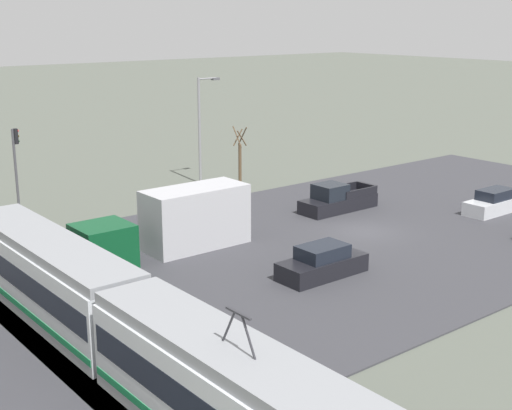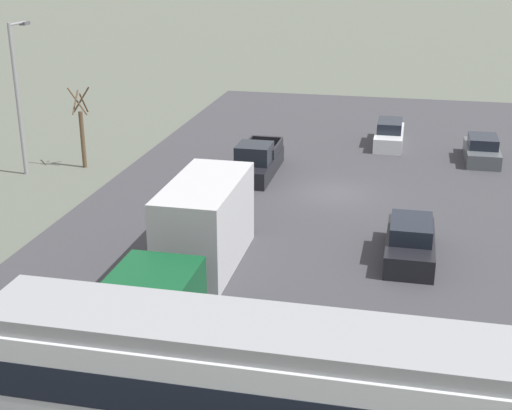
% 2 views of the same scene
% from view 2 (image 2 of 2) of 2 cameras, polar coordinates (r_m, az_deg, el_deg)
% --- Properties ---
extents(ground_plane, '(320.00, 320.00, 0.00)m').
position_cam_2_polar(ground_plane, '(36.24, 6.17, 0.85)').
color(ground_plane, '#565B51').
extents(road_surface, '(23.65, 49.07, 0.08)m').
position_cam_2_polar(road_surface, '(36.23, 6.18, 0.91)').
color(road_surface, '#38383D').
rests_on(road_surface, ground).
extents(box_truck, '(2.59, 9.92, 3.37)m').
position_cam_2_polar(box_truck, '(26.50, -4.90, -2.77)').
color(box_truck, '#0C4723').
rests_on(box_truck, ground).
extents(pickup_truck, '(1.94, 5.60, 1.88)m').
position_cam_2_polar(pickup_truck, '(38.67, 0.07, 3.45)').
color(pickup_truck, black).
rests_on(pickup_truck, ground).
extents(sedan_car_0, '(1.85, 4.32, 1.44)m').
position_cam_2_polar(sedan_car_0, '(43.34, 17.62, 4.18)').
color(sedan_car_0, '#4C5156').
rests_on(sedan_car_0, ground).
extents(sedan_car_1, '(1.89, 4.69, 1.59)m').
position_cam_2_polar(sedan_car_1, '(29.09, 12.23, -2.95)').
color(sedan_car_1, black).
rests_on(sedan_car_1, ground).
extents(sedan_car_2, '(1.70, 4.79, 1.54)m').
position_cam_2_polar(sedan_car_2, '(45.38, 10.61, 5.55)').
color(sedan_car_2, silver).
rests_on(sedan_car_2, ground).
extents(street_tree, '(1.09, 0.90, 4.58)m').
position_cam_2_polar(street_tree, '(41.06, -13.75, 5.74)').
color(street_tree, brown).
rests_on(street_tree, ground).
extents(street_lamp_near_crossing, '(0.36, 1.95, 8.12)m').
position_cam_2_polar(street_lamp_near_crossing, '(40.33, -18.47, 8.82)').
color(street_lamp_near_crossing, gray).
rests_on(street_lamp_near_crossing, ground).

